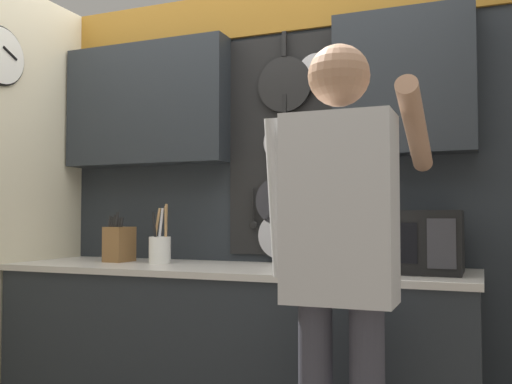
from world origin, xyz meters
TOP-DOWN VIEW (x-y plane):
  - base_cabinet_counter at (0.00, -0.00)m, footprint 2.27×0.64m
  - back_wall_unit at (-0.02, 0.29)m, footprint 2.84×0.20m
  - microwave at (0.81, 0.04)m, footprint 0.50×0.37m
  - knife_block at (-0.67, 0.04)m, footprint 0.12×0.16m
  - utensil_crock at (-0.42, 0.04)m, footprint 0.11×0.11m
  - person at (0.67, -0.56)m, footprint 0.54×0.66m

SIDE VIEW (x-z plane):
  - base_cabinet_counter at x=0.00m, z-range 0.00..0.93m
  - utensil_crock at x=-0.42m, z-range 0.86..1.17m
  - knife_block at x=-0.67m, z-range 0.90..1.16m
  - microwave at x=0.81m, z-range 0.93..1.20m
  - person at x=0.67m, z-range 0.18..1.95m
  - back_wall_unit at x=-0.02m, z-range 0.27..2.67m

